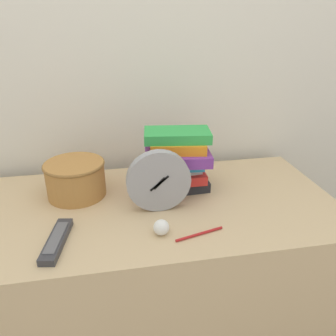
% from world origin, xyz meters
% --- Properties ---
extents(wall_back, '(6.00, 0.04, 2.40)m').
position_xyz_m(wall_back, '(0.00, 0.68, 1.20)').
color(wall_back, silver).
rests_on(wall_back, ground_plane).
extents(desk, '(1.35, 0.61, 0.71)m').
position_xyz_m(desk, '(0.00, 0.30, 0.36)').
color(desk, tan).
rests_on(desk, ground_plane).
extents(desk_clock, '(0.21, 0.03, 0.21)m').
position_xyz_m(desk_clock, '(0.06, 0.27, 0.81)').
color(desk_clock, '#99999E').
rests_on(desk_clock, desk).
extents(book_stack, '(0.24, 0.20, 0.22)m').
position_xyz_m(book_stack, '(0.15, 0.40, 0.82)').
color(book_stack, '#232328').
rests_on(book_stack, desk).
extents(basket, '(0.21, 0.21, 0.12)m').
position_xyz_m(basket, '(-0.21, 0.41, 0.78)').
color(basket, '#B27A3D').
rests_on(basket, desk).
extents(tv_remote, '(0.07, 0.20, 0.02)m').
position_xyz_m(tv_remote, '(-0.25, 0.14, 0.72)').
color(tv_remote, '#333338').
rests_on(tv_remote, desk).
extents(crumpled_paper_ball, '(0.05, 0.05, 0.05)m').
position_xyz_m(crumpled_paper_ball, '(0.05, 0.13, 0.73)').
color(crumpled_paper_ball, white).
rests_on(crumpled_paper_ball, desk).
extents(pen, '(0.15, 0.05, 0.01)m').
position_xyz_m(pen, '(0.15, 0.11, 0.71)').
color(pen, '#B21E1E').
rests_on(pen, desk).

